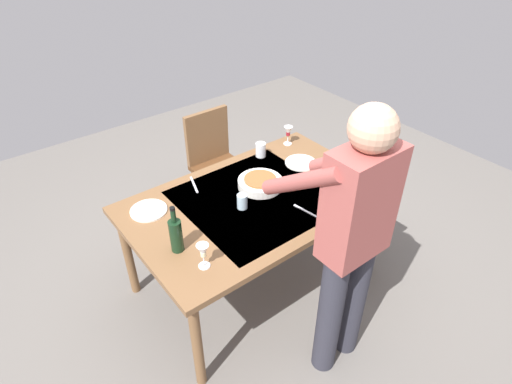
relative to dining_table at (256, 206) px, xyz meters
The scene contains 15 objects.
ground_plane 0.68m from the dining_table, ahead, with size 6.00×6.00×0.00m, color #66605B.
dining_table is the anchor object (origin of this frame).
chair_near 0.95m from the dining_table, 106.03° to the right, with size 0.40×0.40×0.91m.
person_server 0.83m from the dining_table, 90.13° to the left, with size 0.42×0.61×1.69m.
wine_bottle 0.67m from the dining_table, ahead, with size 0.07×0.07×0.30m.
wine_glass_left 0.78m from the dining_table, 147.00° to the right, with size 0.07×0.07×0.15m.
wine_glass_right 0.69m from the dining_table, 27.77° to the left, with size 0.07×0.07×0.15m.
water_cup_near_left 0.55m from the dining_table, 131.62° to the right, with size 0.08×0.08×0.11m, color silver.
water_cup_near_right 0.17m from the dining_table, 10.70° to the left, with size 0.07×0.07×0.10m, color silver.
serving_bowl_pasta 0.17m from the dining_table, 139.75° to the right, with size 0.30×0.30×0.07m.
side_bowl_salad 0.57m from the dining_table, 158.92° to the left, with size 0.18×0.18×0.07m.
dinner_plate_near 0.69m from the dining_table, 26.41° to the right, with size 0.23×0.23×0.01m, color white.
dinner_plate_far 0.54m from the dining_table, 165.24° to the right, with size 0.23×0.23×0.01m, color white.
table_knife 0.45m from the dining_table, 57.77° to the right, with size 0.01×0.20×0.01m, color silver.
table_fork 0.34m from the dining_table, 118.39° to the left, with size 0.01×0.18×0.01m, color silver.
Camera 1 is at (1.38, 1.77, 2.41)m, focal length 30.18 mm.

